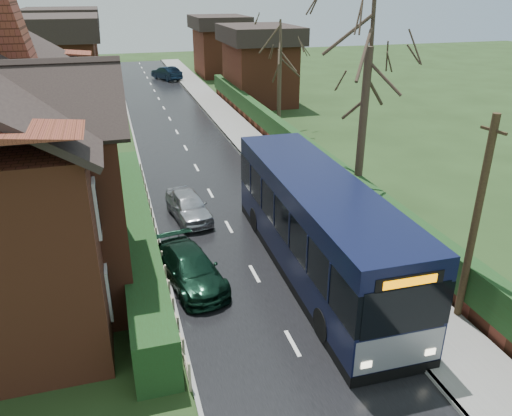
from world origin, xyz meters
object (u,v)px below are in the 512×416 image
object	(u,v)px
car_green	(191,269)
bus_stop_sign	(333,193)
car_silver	(188,206)
telegraph_pole	(475,223)
bus	(317,228)

from	to	relation	value
car_green	bus_stop_sign	size ratio (longest dim) A/B	1.47
car_silver	bus_stop_sign	xyz separation A→B (m)	(5.50, -3.10, 1.20)
car_green	telegraph_pole	xyz separation A→B (m)	(7.67, -4.29, 2.69)
car_silver	car_green	size ratio (longest dim) A/B	0.89
bus	bus_stop_sign	xyz separation A→B (m)	(1.80, 2.69, 0.06)
car_green	bus_stop_sign	world-z (taller)	bus_stop_sign
bus	car_silver	size ratio (longest dim) A/B	3.24
car_green	bus_stop_sign	xyz separation A→B (m)	(6.27, 2.26, 1.22)
car_silver	bus	bearing A→B (deg)	-65.00
bus_stop_sign	bus	bearing A→B (deg)	-103.11
bus	bus_stop_sign	bearing A→B (deg)	57.08
car_silver	telegraph_pole	world-z (taller)	telegraph_pole
telegraph_pole	car_green	bearing A→B (deg)	142.09
bus	telegraph_pole	world-z (taller)	telegraph_pole
car_silver	bus_stop_sign	world-z (taller)	bus_stop_sign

